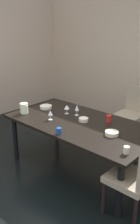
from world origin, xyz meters
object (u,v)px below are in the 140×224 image
wine_glass_center (67,107)px  cup_near_shelf (109,119)px  chair_head_far (133,110)px  serving_bowl_south (46,107)px  wine_glass_north (77,108)px  chair_right_near (137,175)px  pitcher_corner (24,108)px  cup_right (59,131)px  cup_east (127,150)px  dining_table (80,127)px  serving_bowl_front (83,120)px  wine_glass_left (50,113)px  serving_bowl_west (112,133)px

wine_glass_center → cup_near_shelf: (0.64, 0.15, -0.05)m
chair_head_far → serving_bowl_south: bearing=59.8°
wine_glass_north → serving_bowl_south: wine_glass_north is taller
chair_right_near → pitcher_corner: chair_right_near is taller
chair_right_near → serving_bowl_south: 1.87m
chair_head_far → pitcher_corner: 1.94m
serving_bowl_south → cup_right: cup_right is taller
chair_right_near → wine_glass_north: size_ratio=5.82×
cup_near_shelf → pitcher_corner: pitcher_corner is taller
chair_head_far → cup_near_shelf: 1.21m
chair_right_near → wine_glass_center: (-1.41, 0.44, 0.30)m
serving_bowl_south → cup_east: bearing=-13.4°
dining_table → cup_right: size_ratio=27.25×
wine_glass_center → wine_glass_north: (0.15, 0.05, 0.01)m
dining_table → pitcher_corner: size_ratio=13.10×
dining_table → cup_right: 0.47m
pitcher_corner → chair_right_near: bearing=-0.7°
dining_table → serving_bowl_front: size_ratio=15.65×
cup_right → chair_right_near: bearing=7.6°
chair_head_far → wine_glass_left: 1.70m
serving_bowl_front → pitcher_corner: size_ratio=0.84×
cup_east → pitcher_corner: pitcher_corner is taller
chair_head_far → cup_east: (0.89, -1.75, 0.24)m
chair_head_far → pitcher_corner: chair_head_far is taller
wine_glass_north → pitcher_corner: 0.78m
dining_table → serving_bowl_south: (-0.77, 0.07, 0.09)m
cup_east → serving_bowl_south: bearing=166.6°
chair_right_near → serving_bowl_west: 0.61m
dining_table → serving_bowl_front: serving_bowl_front is taller
chair_head_far → wine_glass_center: size_ratio=6.93×
wine_glass_left → serving_bowl_west: size_ratio=0.85×
chair_head_far → cup_near_shelf: size_ratio=9.58×
serving_bowl_south → cup_near_shelf: size_ratio=1.95×
wine_glass_north → serving_bowl_south: bearing=-170.5°
cup_near_shelf → serving_bowl_front: bearing=-142.0°
wine_glass_left → wine_glass_center: (0.00, 0.33, 0.00)m
chair_head_far → pitcher_corner: bearing=63.6°
chair_right_near → pitcher_corner: size_ratio=6.02×
wine_glass_left → serving_bowl_front: size_ratio=1.07×
chair_head_far → wine_glass_north: bearing=80.0°
wine_glass_center → cup_near_shelf: 0.66m
serving_bowl_south → chair_head_far: bearing=59.8°
serving_bowl_front → serving_bowl_west: size_ratio=0.80×
wine_glass_center → cup_east: (1.26, -0.45, -0.06)m
cup_near_shelf → cup_east: 0.86m
chair_right_near → cup_east: size_ratio=11.69×
chair_head_far → pitcher_corner: size_ratio=5.97×
cup_east → pitcher_corner: bearing=179.0°
cup_near_shelf → pitcher_corner: (-1.12, -0.56, 0.03)m
wine_glass_north → serving_bowl_south: (-0.56, -0.09, -0.09)m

